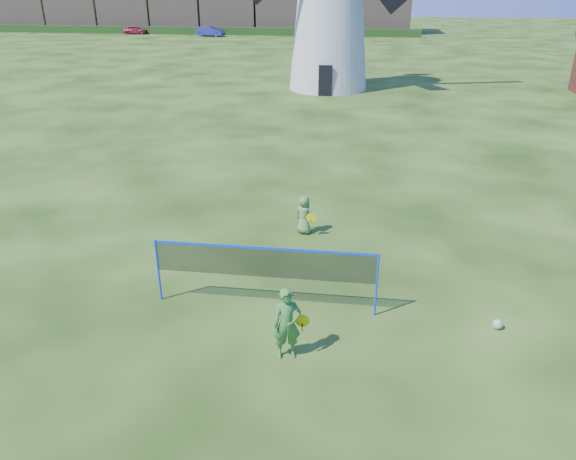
{
  "coord_description": "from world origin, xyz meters",
  "views": [
    {
      "loc": [
        1.77,
        -11.06,
        6.89
      ],
      "look_at": [
        0.2,
        0.5,
        1.5
      ],
      "focal_mm": 33.87,
      "sensor_mm": 36.0,
      "label": 1
    }
  ],
  "objects_px": {
    "player_boy": "(304,215)",
    "badminton_net": "(264,263)",
    "play_ball": "(498,324)",
    "player_girl": "(287,324)",
    "car_right": "(210,31)",
    "car_left": "(135,30)",
    "windmill": "(330,2)"
  },
  "relations": [
    {
      "from": "player_boy",
      "to": "windmill",
      "type": "bearing_deg",
      "value": -63.55
    },
    {
      "from": "badminton_net",
      "to": "play_ball",
      "type": "relative_size",
      "value": 22.95
    },
    {
      "from": "player_boy",
      "to": "car_right",
      "type": "distance_m",
      "value": 63.05
    },
    {
      "from": "player_girl",
      "to": "play_ball",
      "type": "height_order",
      "value": "player_girl"
    },
    {
      "from": "badminton_net",
      "to": "player_boy",
      "type": "relative_size",
      "value": 4.34
    },
    {
      "from": "player_girl",
      "to": "car_left",
      "type": "xyz_separation_m",
      "value": [
        -30.55,
        67.62,
        -0.21
      ]
    },
    {
      "from": "player_boy",
      "to": "player_girl",
      "type": "bearing_deg",
      "value": 117.07
    },
    {
      "from": "player_boy",
      "to": "car_left",
      "type": "height_order",
      "value": "player_boy"
    },
    {
      "from": "badminton_net",
      "to": "car_right",
      "type": "height_order",
      "value": "badminton_net"
    },
    {
      "from": "windmill",
      "to": "play_ball",
      "type": "height_order",
      "value": "windmill"
    },
    {
      "from": "car_left",
      "to": "car_right",
      "type": "relative_size",
      "value": 0.85
    },
    {
      "from": "play_ball",
      "to": "car_left",
      "type": "bearing_deg",
      "value": 117.87
    },
    {
      "from": "windmill",
      "to": "player_girl",
      "type": "bearing_deg",
      "value": -87.64
    },
    {
      "from": "badminton_net",
      "to": "player_boy",
      "type": "distance_m",
      "value": 4.21
    },
    {
      "from": "badminton_net",
      "to": "car_left",
      "type": "relative_size",
      "value": 1.55
    },
    {
      "from": "badminton_net",
      "to": "car_left",
      "type": "xyz_separation_m",
      "value": [
        -29.8,
        65.91,
        -0.59
      ]
    },
    {
      "from": "badminton_net",
      "to": "play_ball",
      "type": "height_order",
      "value": "badminton_net"
    },
    {
      "from": "windmill",
      "to": "player_girl",
      "type": "xyz_separation_m",
      "value": [
        1.22,
        -29.59,
        -4.81
      ]
    },
    {
      "from": "play_ball",
      "to": "car_left",
      "type": "distance_m",
      "value": 74.75
    },
    {
      "from": "badminton_net",
      "to": "player_boy",
      "type": "bearing_deg",
      "value": 83.76
    },
    {
      "from": "player_boy",
      "to": "badminton_net",
      "type": "bearing_deg",
      "value": 107.97
    },
    {
      "from": "player_boy",
      "to": "play_ball",
      "type": "xyz_separation_m",
      "value": [
        4.68,
        -4.32,
        -0.47
      ]
    },
    {
      "from": "player_girl",
      "to": "car_right",
      "type": "distance_m",
      "value": 68.75
    },
    {
      "from": "car_left",
      "to": "badminton_net",
      "type": "bearing_deg",
      "value": -158.26
    },
    {
      "from": "car_right",
      "to": "windmill",
      "type": "bearing_deg",
      "value": -143.42
    },
    {
      "from": "play_ball",
      "to": "car_right",
      "type": "distance_m",
      "value": 68.67
    },
    {
      "from": "car_left",
      "to": "play_ball",
      "type": "bearing_deg",
      "value": -154.72
    },
    {
      "from": "play_ball",
      "to": "car_right",
      "type": "bearing_deg",
      "value": 110.26
    },
    {
      "from": "player_girl",
      "to": "player_boy",
      "type": "height_order",
      "value": "player_girl"
    },
    {
      "from": "badminton_net",
      "to": "car_right",
      "type": "distance_m",
      "value": 66.9
    },
    {
      "from": "windmill",
      "to": "play_ball",
      "type": "bearing_deg",
      "value": -78.69
    },
    {
      "from": "badminton_net",
      "to": "car_left",
      "type": "bearing_deg",
      "value": 114.33
    }
  ]
}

